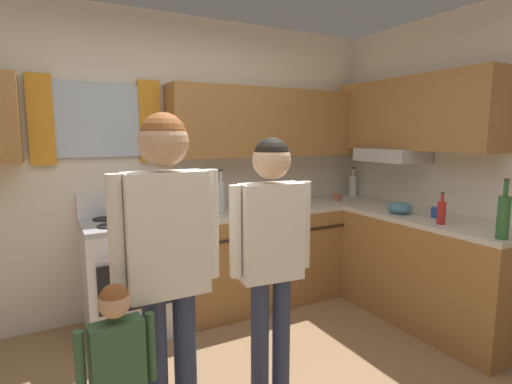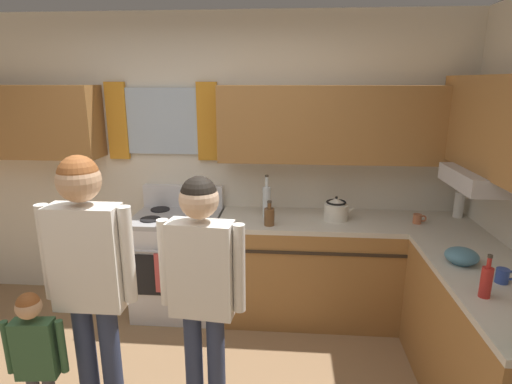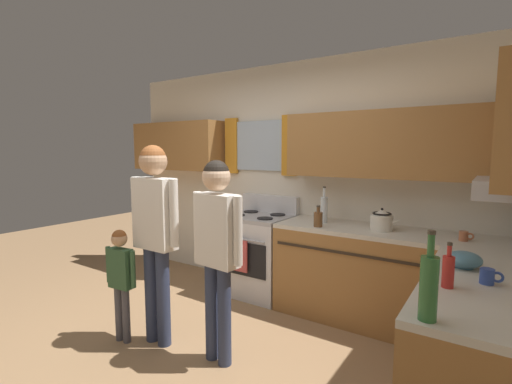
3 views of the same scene
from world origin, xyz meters
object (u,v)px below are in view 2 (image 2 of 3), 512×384
(mixing_bowl, at_px, (462,256))
(small_child, at_px, (36,354))
(cup_terracotta, at_px, (418,219))
(adult_holding_child, at_px, (89,268))
(bottle_tall_clear, at_px, (267,201))
(stove_oven, at_px, (179,261))
(mug_cobalt_blue, at_px, (503,276))
(bottle_milk_white, at_px, (459,204))
(stovetop_kettle, at_px, (336,209))
(adult_in_plaid, at_px, (202,279))
(bottle_sauce_red, at_px, (486,281))
(bottle_squat_brown, at_px, (269,216))

(mixing_bowl, relative_size, small_child, 0.21)
(small_child, bearing_deg, cup_terracotta, 31.88)
(adult_holding_child, xyz_separation_m, small_child, (-0.27, -0.15, -0.44))
(bottle_tall_clear, relative_size, small_child, 0.38)
(stove_oven, distance_m, mug_cobalt_blue, 2.50)
(bottle_milk_white, relative_size, mixing_bowl, 1.52)
(cup_terracotta, xyz_separation_m, stovetop_kettle, (-0.66, 0.03, 0.06))
(mug_cobalt_blue, bearing_deg, stove_oven, 154.23)
(cup_terracotta, height_order, small_child, cup_terracotta)
(mixing_bowl, height_order, adult_in_plaid, adult_in_plaid)
(bottle_sauce_red, bearing_deg, stove_oven, 148.50)
(bottle_milk_white, relative_size, small_child, 0.32)
(adult_holding_child, bearing_deg, bottle_milk_white, 31.34)
(bottle_sauce_red, relative_size, adult_holding_child, 0.15)
(adult_in_plaid, bearing_deg, stove_oven, 110.96)
(bottle_sauce_red, bearing_deg, bottle_squat_brown, 139.12)
(bottle_tall_clear, distance_m, cup_terracotta, 1.25)
(mixing_bowl, bearing_deg, stovetop_kettle, 131.78)
(bottle_squat_brown, xyz_separation_m, stovetop_kettle, (0.55, 0.18, 0.02))
(bottle_squat_brown, relative_size, adult_holding_child, 0.12)
(bottle_milk_white, height_order, small_child, bottle_milk_white)
(bottle_tall_clear, height_order, adult_in_plaid, adult_in_plaid)
(bottle_squat_brown, bearing_deg, adult_in_plaid, -105.59)
(mixing_bowl, bearing_deg, bottle_tall_clear, 147.06)
(bottle_milk_white, bearing_deg, small_child, -148.79)
(stove_oven, distance_m, stovetop_kettle, 1.47)
(bottle_squat_brown, height_order, small_child, bottle_squat_brown)
(bottle_sauce_red, bearing_deg, bottle_tall_clear, 134.53)
(bottle_milk_white, bearing_deg, stove_oven, -176.50)
(stove_oven, relative_size, bottle_tall_clear, 3.00)
(stove_oven, bearing_deg, mixing_bowl, -21.39)
(bottle_squat_brown, height_order, adult_holding_child, adult_holding_child)
(adult_in_plaid, bearing_deg, bottle_squat_brown, 74.41)
(bottle_squat_brown, distance_m, bottle_sauce_red, 1.61)
(bottle_milk_white, relative_size, bottle_sauce_red, 1.27)
(stove_oven, bearing_deg, stovetop_kettle, -0.69)
(bottle_squat_brown, distance_m, cup_terracotta, 1.22)
(bottle_milk_white, relative_size, mug_cobalt_blue, 2.73)
(cup_terracotta, bearing_deg, bottle_tall_clear, 176.55)
(bottle_tall_clear, distance_m, adult_in_plaid, 1.37)
(bottle_sauce_red, bearing_deg, adult_in_plaid, -177.35)
(mixing_bowl, bearing_deg, adult_in_plaid, -162.27)
(bottle_sauce_red, height_order, adult_in_plaid, adult_in_plaid)
(mug_cobalt_blue, bearing_deg, cup_terracotta, 100.36)
(cup_terracotta, distance_m, small_child, 2.84)
(bottle_squat_brown, bearing_deg, cup_terracotta, 6.78)
(adult_holding_child, bearing_deg, stovetop_kettle, 43.02)
(bottle_tall_clear, relative_size, bottle_squat_brown, 1.79)
(bottle_tall_clear, distance_m, bottle_sauce_red, 1.78)
(adult_in_plaid, bearing_deg, bottle_sauce_red, 2.65)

